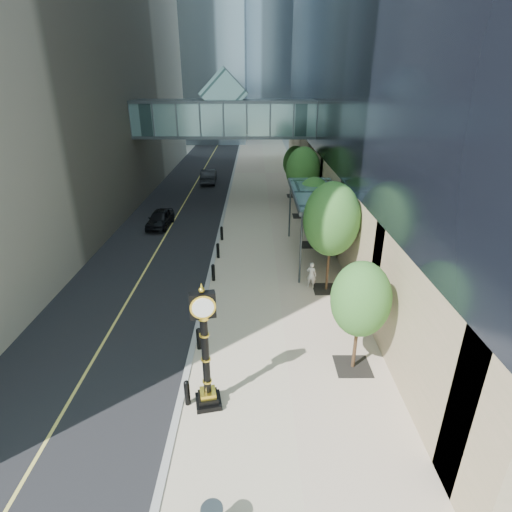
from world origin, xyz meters
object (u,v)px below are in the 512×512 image
at_px(pedestrian, 311,275).
at_px(car_near, 160,219).
at_px(street_clock, 206,357).
at_px(car_far, 209,176).

distance_m(pedestrian, car_near, 14.69).
height_order(street_clock, car_far, street_clock).
height_order(car_near, car_far, car_far).
bearing_deg(car_far, car_near, 79.49).
xyz_separation_m(car_near, car_far, (2.24, 14.92, 0.10)).
relative_size(car_near, car_far, 0.84).
distance_m(street_clock, car_near, 19.91).
height_order(pedestrian, car_far, pedestrian).
distance_m(car_near, car_far, 15.09).
relative_size(pedestrian, car_far, 0.33).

